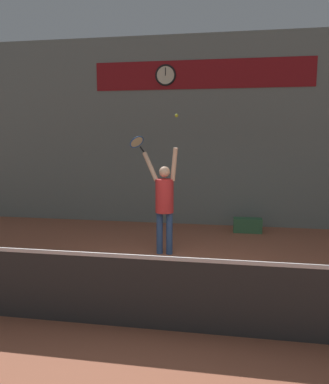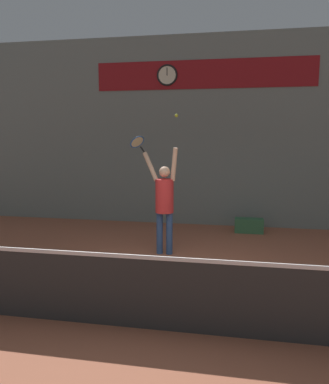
{
  "view_description": "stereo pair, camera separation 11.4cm",
  "coord_description": "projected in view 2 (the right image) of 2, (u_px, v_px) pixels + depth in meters",
  "views": [
    {
      "loc": [
        0.73,
        -5.4,
        2.39
      ],
      "look_at": [
        -0.51,
        1.91,
        1.28
      ],
      "focal_mm": 35.0,
      "sensor_mm": 36.0,
      "label": 1
    },
    {
      "loc": [
        0.84,
        -5.38,
        2.39
      ],
      "look_at": [
        -0.51,
        1.91,
        1.28
      ],
      "focal_mm": 35.0,
      "sensor_mm": 36.0,
      "label": 2
    }
  ],
  "objects": [
    {
      "name": "equipment_bag",
      "position": [
        249.0,
        226.0,
        9.35
      ],
      "size": [
        0.7,
        0.3,
        0.36
      ],
      "color": "#33663F",
      "rests_on": "ground_plane"
    },
    {
      "name": "tennis_racket",
      "position": [
        138.0,
        142.0,
        7.85
      ],
      "size": [
        0.41,
        0.4,
        0.36
      ],
      "color": "black"
    },
    {
      "name": "water_bottle",
      "position": [
        246.0,
        228.0,
        9.43
      ],
      "size": [
        0.08,
        0.08,
        0.25
      ],
      "color": "#198CCC",
      "rests_on": "ground_plane"
    },
    {
      "name": "tennis_ball",
      "position": [
        176.0,
        116.0,
        7.14
      ],
      "size": [
        0.06,
        0.06,
        0.06
      ],
      "color": "#CCDB2D"
    },
    {
      "name": "court_net",
      "position": [
        160.0,
        292.0,
        4.58
      ],
      "size": [
        7.82,
        0.07,
        1.06
      ],
      "color": "#333333",
      "rests_on": "ground_plane"
    },
    {
      "name": "scoreboard_clock",
      "position": [
        167.0,
        75.0,
        9.79
      ],
      "size": [
        0.55,
        0.05,
        0.55
      ],
      "color": "beige"
    },
    {
      "name": "sponsor_banner",
      "position": [
        203.0,
        74.0,
        9.64
      ],
      "size": [
        5.67,
        0.02,
        0.73
      ],
      "color": "maroon"
    },
    {
      "name": "tennis_player",
      "position": [
        164.0,
        200.0,
        7.53
      ],
      "size": [
        0.81,
        0.48,
        2.17
      ],
      "color": "#2D4C7F",
      "rests_on": "ground_plane"
    },
    {
      "name": "back_wall",
      "position": [
        202.0,
        132.0,
        9.92
      ],
      "size": [
        18.0,
        0.1,
        5.0
      ],
      "color": "slate",
      "rests_on": "ground_plane"
    },
    {
      "name": "ground_plane",
      "position": [
        174.0,
        294.0,
        5.74
      ],
      "size": [
        18.0,
        18.0,
        0.0
      ],
      "primitive_type": "plane",
      "color": "#9E563D"
    }
  ]
}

